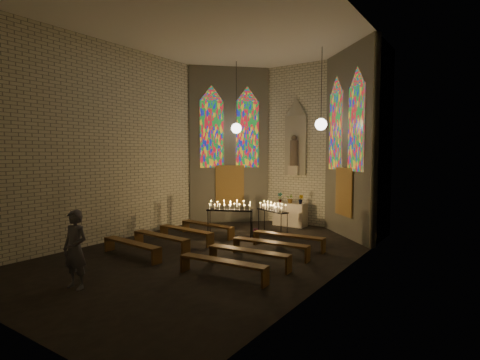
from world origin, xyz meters
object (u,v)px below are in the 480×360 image
aisle_flower_pot (255,234)px  votive_stand_left (230,208)px  altar (290,214)px  visitor (75,249)px  votive_stand_right (272,209)px

aisle_flower_pot → votive_stand_left: 1.38m
aisle_flower_pot → votive_stand_left: bearing=-172.1°
altar → votive_stand_left: votive_stand_left is taller
visitor → altar: bearing=76.7°
votive_stand_right → visitor: (-0.85, -7.77, -0.07)m
votive_stand_left → aisle_flower_pot: bearing=-17.0°
altar → votive_stand_left: bearing=-106.5°
votive_stand_left → visitor: size_ratio=0.96×
altar → votive_stand_left: size_ratio=0.80×
aisle_flower_pot → visitor: (-0.80, -6.60, 0.72)m
aisle_flower_pot → visitor: visitor is taller
altar → visitor: bearing=-94.1°
votive_stand_left → votive_stand_right: votive_stand_left is taller
altar → visitor: (-0.69, -9.62, 0.41)m
votive_stand_left → votive_stand_right: bearing=25.3°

